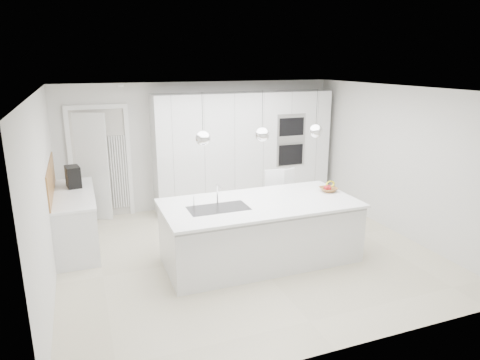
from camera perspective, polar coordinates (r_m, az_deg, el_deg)
name	(u,v)px	position (r m, az deg, el deg)	size (l,w,h in m)	color
floor	(247,253)	(6.76, 0.91, -9.67)	(5.50, 5.50, 0.00)	beige
wall_back	(201,145)	(8.64, -5.19, 4.62)	(5.50, 5.50, 0.00)	silver
wall_left	(45,195)	(5.93, -24.59, -1.86)	(5.00, 5.00, 0.00)	silver
ceiling	(248,89)	(6.13, 1.02, 12.00)	(5.50, 5.50, 0.00)	white
tall_cabinets	(244,150)	(8.63, 0.50, 3.99)	(3.60, 0.60, 2.30)	silver
oven_stack	(291,140)	(8.68, 6.82, 5.30)	(0.62, 0.04, 1.05)	#A5A5A8
doorway_frame	(101,165)	(8.36, -18.07, 1.96)	(1.11, 0.08, 2.13)	white
hallway_door	(87,167)	(8.31, -19.75, 1.59)	(0.82, 0.04, 2.00)	white
radiator	(119,172)	(8.41, -15.80, 0.99)	(0.32, 0.04, 1.40)	white
left_base_cabinets	(76,221)	(7.30, -21.02, -5.13)	(0.60, 1.80, 0.86)	silver
left_worktop	(73,194)	(7.17, -21.37, -1.75)	(0.62, 1.82, 0.04)	white
oak_backsplash	(51,179)	(7.11, -23.89, 0.11)	(0.02, 1.80, 0.50)	#A8753D
island_base	(261,233)	(6.37, 2.78, -7.10)	(2.80, 1.20, 0.86)	silver
island_worktop	(260,203)	(6.25, 2.65, -3.12)	(2.84, 1.40, 0.04)	white
island_sink	(218,214)	(6.01, -2.89, -4.51)	(0.84, 0.44, 0.18)	#3F3F42
island_tap	(217,194)	(6.13, -3.05, -1.83)	(0.02, 0.02, 0.30)	white
pendant_left	(203,138)	(5.67, -4.96, 5.55)	(0.20, 0.20, 0.20)	white
pendant_mid	(262,135)	(5.96, 2.96, 6.07)	(0.20, 0.20, 0.20)	white
pendant_right	(316,131)	(6.34, 10.06, 6.43)	(0.20, 0.20, 0.20)	white
fruit_bowl	(328,189)	(6.87, 11.71, -1.24)	(0.27, 0.27, 0.07)	#A8753D
espresso_machine	(73,177)	(7.45, -21.37, 0.42)	(0.21, 0.32, 0.34)	black
bar_stool_left	(277,203)	(7.30, 5.00, -3.12)	(0.36, 0.50, 1.10)	white
bar_stool_right	(290,200)	(7.61, 6.75, -2.64)	(0.34, 0.48, 1.04)	white
apple_a	(329,188)	(6.82, 11.80, -1.09)	(0.07, 0.07, 0.07)	#A91B1F
apple_b	(327,188)	(6.80, 11.47, -1.02)	(0.09, 0.09, 0.09)	#A91B1F
apple_c	(329,187)	(6.89, 11.78, -0.91)	(0.07, 0.07, 0.07)	#A91B1F
banana_bunch	(330,184)	(6.87, 11.94, -0.55)	(0.21, 0.21, 0.03)	yellow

